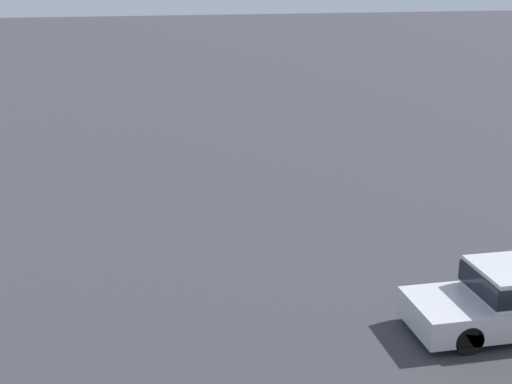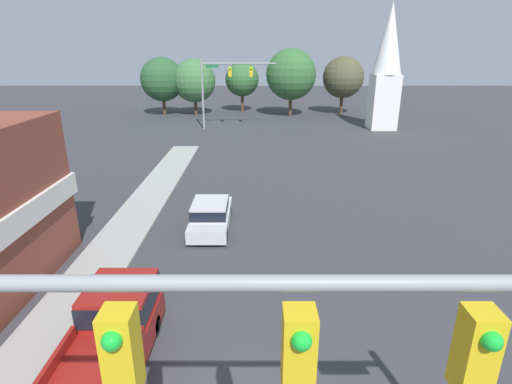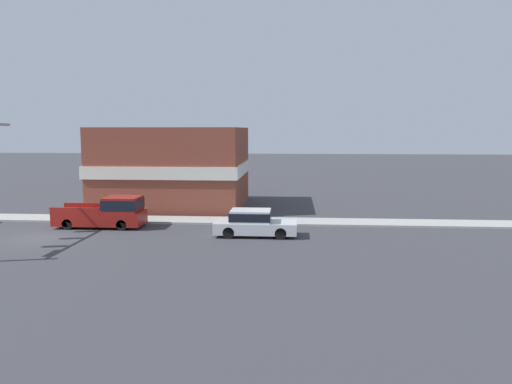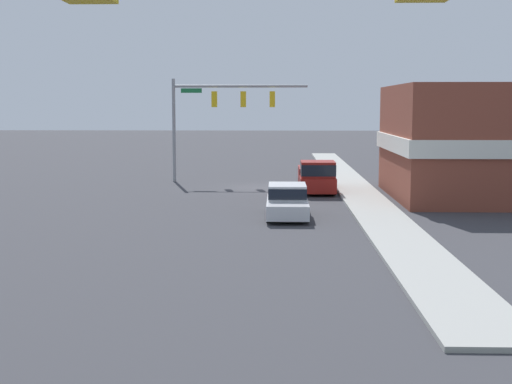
{
  "view_description": "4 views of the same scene",
  "coord_description": "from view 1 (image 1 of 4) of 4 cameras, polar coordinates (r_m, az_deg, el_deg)",
  "views": [
    {
      "loc": [
        -14.5,
        20.59,
        7.99
      ],
      "look_at": [
        1.11,
        17.36,
        2.82
      ],
      "focal_mm": 50.0,
      "sensor_mm": 36.0,
      "label": 1
    },
    {
      "loc": [
        0.89,
        -6.87,
        8.65
      ],
      "look_at": [
        0.96,
        12.73,
        1.68
      ],
      "focal_mm": 28.0,
      "sensor_mm": 36.0,
      "label": 2
    },
    {
      "loc": [
        26.72,
        14.15,
        6.1
      ],
      "look_at": [
        -1.45,
        12.01,
        2.55
      ],
      "focal_mm": 35.0,
      "sensor_mm": 36.0,
      "label": 3
    },
    {
      "loc": [
        -1.0,
        44.53,
        5.18
      ],
      "look_at": [
        -0.14,
        17.27,
        1.83
      ],
      "focal_mm": 50.0,
      "sensor_mm": 36.0,
      "label": 4
    }
  ],
  "objects": []
}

